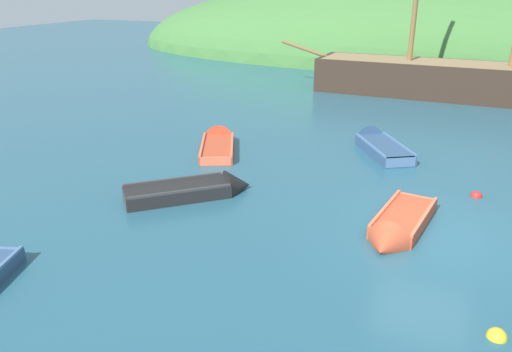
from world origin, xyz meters
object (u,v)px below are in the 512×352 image
sailing_ship (463,85)px  buoy_yellow (497,337)px  rowboat_center (196,191)px  buoy_red (476,196)px  rowboat_portside (398,228)px  rowboat_outer_left (218,145)px  rowboat_outer_right (378,146)px

sailing_ship → buoy_yellow: (1.25, -21.05, -0.70)m
rowboat_center → buoy_red: size_ratio=10.37×
rowboat_portside → sailing_ship: bearing=-175.0°
sailing_ship → rowboat_outer_left: bearing=59.2°
sailing_ship → rowboat_outer_right: 11.28m
rowboat_center → buoy_yellow: size_ratio=9.67×
sailing_ship → rowboat_outer_right: (-2.63, -10.95, -0.56)m
rowboat_center → buoy_yellow: 8.85m
rowboat_outer_left → rowboat_portside: rowboat_outer_left is taller
rowboat_portside → rowboat_outer_right: rowboat_outer_right is taller
rowboat_outer_right → buoy_red: 4.86m
rowboat_portside → rowboat_outer_left: bearing=-113.6°
sailing_ship → rowboat_center: size_ratio=5.24×
rowboat_portside → rowboat_outer_right: size_ratio=0.93×
rowboat_outer_left → rowboat_center: rowboat_center is taller
buoy_yellow → rowboat_center: bearing=156.2°
rowboat_center → sailing_ship: bearing=26.1°
rowboat_portside → rowboat_outer_right: 6.81m
rowboat_center → rowboat_outer_right: size_ratio=0.95×
rowboat_outer_left → buoy_yellow: bearing=-154.4°
sailing_ship → buoy_red: bearing=95.5°
buoy_red → buoy_yellow: bearing=-86.7°
sailing_ship → rowboat_portside: 17.60m
rowboat_portside → buoy_yellow: (2.22, -3.49, -0.11)m
rowboat_outer_left → rowboat_portside: 8.71m
rowboat_portside → buoy_red: bearing=158.6°
rowboat_center → buoy_red: (7.71, 3.15, -0.14)m
rowboat_portside → rowboat_outer_right: (-1.66, 6.61, 0.03)m
rowboat_center → buoy_red: bearing=-20.3°
sailing_ship → rowboat_outer_right: size_ratio=4.96×
sailing_ship → buoy_red: size_ratio=54.30×
rowboat_portside → rowboat_outer_right: bearing=-157.8°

